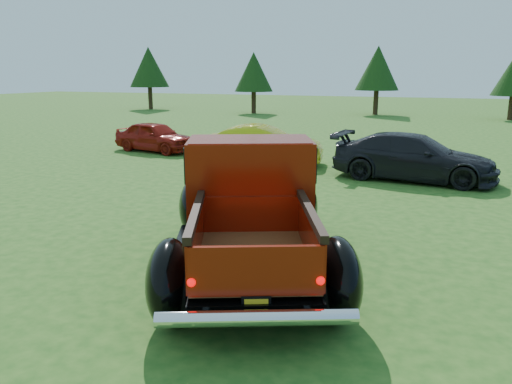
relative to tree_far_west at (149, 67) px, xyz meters
name	(u,v)px	position (x,y,z in m)	size (l,w,h in m)	color
ground	(279,264)	(22.00, -30.00, -3.52)	(120.00, 120.00, 0.00)	#235217
tree_far_west	(149,67)	(0.00, 0.00, 0.00)	(3.33, 3.33, 5.20)	#332114
tree_west	(254,72)	(10.00, -1.00, -0.41)	(2.94, 2.94, 4.60)	#332114
tree_mid_left	(378,68)	(19.00, 1.00, -0.14)	(3.20, 3.20, 5.00)	#332114
pickup_truck	(250,204)	(21.48, -29.98, -2.55)	(4.24, 5.85, 2.04)	black
show_car_red	(155,137)	(13.50, -20.38, -2.93)	(1.40, 3.49, 1.19)	maroon
show_car_yellow	(263,145)	(18.50, -21.48, -2.86)	(1.40, 4.02, 1.33)	gold
show_car_grey	(414,157)	(23.50, -22.28, -2.84)	(1.89, 4.65, 1.35)	black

